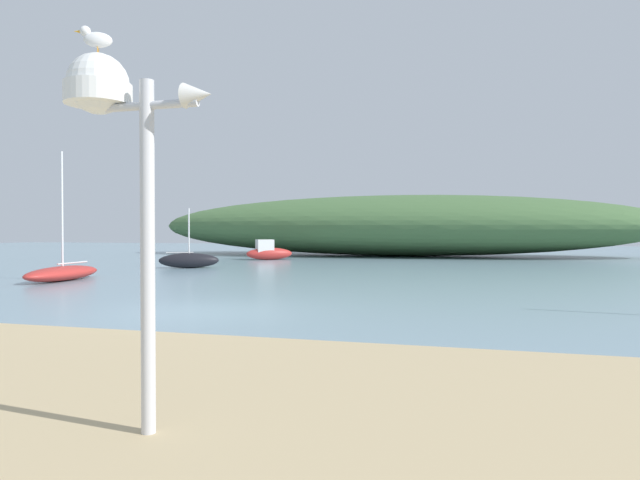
% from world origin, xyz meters
% --- Properties ---
extents(ground_plane, '(120.00, 120.00, 0.00)m').
position_xyz_m(ground_plane, '(0.00, 0.00, 0.00)').
color(ground_plane, '#7A99A8').
extents(distant_hill, '(37.23, 10.46, 4.45)m').
position_xyz_m(distant_hill, '(0.66, 29.45, 2.22)').
color(distant_hill, '#476B3D').
rests_on(distant_hill, ground).
extents(mast_structure, '(1.33, 0.56, 3.21)m').
position_xyz_m(mast_structure, '(3.01, -7.67, 2.87)').
color(mast_structure, silver).
rests_on(mast_structure, beach_sand).
extents(seagull_on_radar, '(0.31, 0.20, 0.23)m').
position_xyz_m(seagull_on_radar, '(2.87, -7.68, 3.54)').
color(seagull_on_radar, orange).
rests_on(seagull_on_radar, mast_structure).
extents(sailboat_east_reach, '(1.42, 4.00, 4.84)m').
position_xyz_m(sailboat_east_reach, '(-8.85, 5.88, 0.30)').
color(sailboat_east_reach, '#B72D28').
rests_on(sailboat_east_reach, ground).
extents(motorboat_by_sandbar, '(2.92, 2.50, 1.29)m').
position_xyz_m(motorboat_by_sandbar, '(-6.49, 21.58, 0.50)').
color(motorboat_by_sandbar, '#B72D28').
rests_on(motorboat_by_sandbar, ground).
extents(sailboat_inner_mooring, '(3.02, 2.01, 2.98)m').
position_xyz_m(sailboat_inner_mooring, '(-7.63, 13.34, 0.39)').
color(sailboat_inner_mooring, black).
rests_on(sailboat_inner_mooring, ground).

